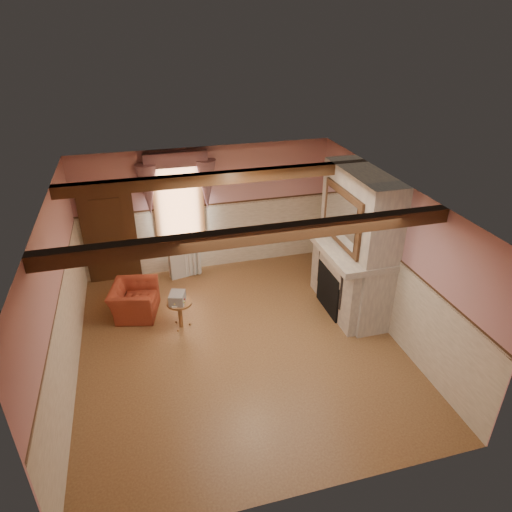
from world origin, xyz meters
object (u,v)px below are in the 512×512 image
object	(u,v)px
radiator	(185,263)
oil_lamp	(344,233)
armchair	(134,300)
side_table	(180,314)
mantel_clock	(335,226)
bowl	(346,240)

from	to	relation	value
radiator	oil_lamp	bearing A→B (deg)	-46.77
armchair	side_table	xyz separation A→B (m)	(0.81, -0.66, -0.03)
mantel_clock	side_table	bearing A→B (deg)	-172.63
bowl	radiator	bearing A→B (deg)	144.66
radiator	mantel_clock	distance (m)	3.43
mantel_clock	bowl	bearing A→B (deg)	-90.00
side_table	oil_lamp	bearing A→B (deg)	-0.09
side_table	radiator	world-z (taller)	radiator
side_table	bowl	xyz separation A→B (m)	(3.18, -0.12, 1.19)
armchair	oil_lamp	distance (m)	4.23
oil_lamp	side_table	bearing A→B (deg)	179.91
radiator	mantel_clock	world-z (taller)	mantel_clock
radiator	armchair	bearing A→B (deg)	-145.93
side_table	radiator	xyz separation A→B (m)	(0.33, 1.89, 0.02)
side_table	mantel_clock	bearing A→B (deg)	7.37
radiator	oil_lamp	size ratio (longest dim) A/B	2.50
armchair	side_table	world-z (taller)	armchair
side_table	radiator	bearing A→B (deg)	80.04
side_table	oil_lamp	size ratio (longest dim) A/B	1.96
side_table	mantel_clock	world-z (taller)	mantel_clock
armchair	mantel_clock	xyz separation A→B (m)	(3.99, -0.25, 1.21)
radiator	bowl	distance (m)	3.68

